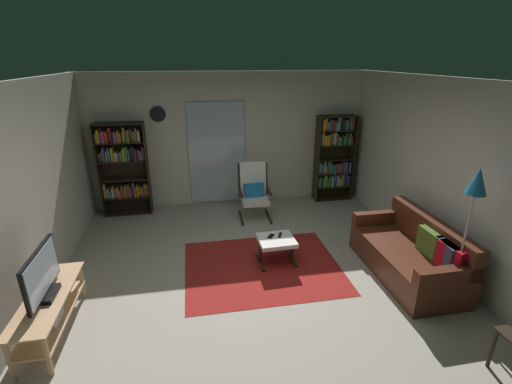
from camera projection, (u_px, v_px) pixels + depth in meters
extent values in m
plane|color=#A59D8F|center=(256.00, 279.00, 4.87)|extent=(7.02, 7.02, 0.00)
cube|color=beige|center=(230.00, 140.00, 7.08)|extent=(5.60, 0.06, 2.60)
cube|color=beige|center=(17.00, 205.00, 3.96)|extent=(0.06, 6.00, 2.60)
cube|color=beige|center=(450.00, 178.00, 4.87)|extent=(0.06, 6.00, 2.60)
cube|color=silver|center=(217.00, 154.00, 7.06)|extent=(1.10, 0.01, 2.00)
cube|color=maroon|center=(262.00, 267.00, 5.16)|extent=(2.20, 1.78, 0.01)
cube|color=tan|center=(47.00, 297.00, 3.78)|extent=(0.42, 1.31, 0.02)
cube|color=tan|center=(52.00, 316.00, 3.87)|extent=(0.38, 1.25, 0.02)
cylinder|color=tan|center=(47.00, 356.00, 3.33)|extent=(0.05, 0.05, 0.45)
cylinder|color=tan|center=(82.00, 281.00, 4.45)|extent=(0.05, 0.05, 0.45)
cylinder|color=tan|center=(10.00, 361.00, 3.28)|extent=(0.05, 0.05, 0.45)
cylinder|color=tan|center=(55.00, 284.00, 4.39)|extent=(0.05, 0.05, 0.45)
cube|color=silver|center=(47.00, 320.00, 3.74)|extent=(0.25, 0.28, 0.07)
cube|color=black|center=(46.00, 294.00, 3.77)|extent=(0.20, 0.32, 0.05)
cube|color=black|center=(41.00, 272.00, 3.67)|extent=(0.04, 0.81, 0.49)
cube|color=silver|center=(43.00, 272.00, 3.67)|extent=(0.01, 0.77, 0.44)
cube|color=black|center=(100.00, 171.00, 6.56)|extent=(0.02, 0.30, 1.75)
cube|color=black|center=(148.00, 169.00, 6.70)|extent=(0.02, 0.30, 1.75)
cube|color=black|center=(125.00, 168.00, 6.76)|extent=(0.88, 0.02, 1.75)
cube|color=black|center=(130.00, 212.00, 6.93)|extent=(0.84, 0.28, 0.02)
cube|color=black|center=(128.00, 196.00, 6.82)|extent=(0.84, 0.28, 0.02)
cube|color=black|center=(125.00, 179.00, 6.69)|extent=(0.84, 0.28, 0.02)
cube|color=black|center=(123.00, 161.00, 6.57)|extent=(0.84, 0.28, 0.02)
cube|color=black|center=(120.00, 142.00, 6.44)|extent=(0.84, 0.28, 0.02)
cube|color=black|center=(118.00, 124.00, 6.32)|extent=(0.84, 0.28, 0.02)
cube|color=beige|center=(105.00, 191.00, 6.69)|extent=(0.03, 0.10, 0.26)
cube|color=orange|center=(108.00, 193.00, 6.72)|extent=(0.03, 0.16, 0.17)
cube|color=olive|center=(110.00, 192.00, 6.74)|extent=(0.02, 0.21, 0.19)
cube|color=teal|center=(112.00, 193.00, 6.74)|extent=(0.04, 0.19, 0.15)
cube|color=beige|center=(114.00, 192.00, 6.72)|extent=(0.03, 0.17, 0.20)
cube|color=gold|center=(116.00, 192.00, 6.77)|extent=(0.03, 0.17, 0.16)
cube|color=orange|center=(119.00, 191.00, 6.77)|extent=(0.03, 0.24, 0.19)
cube|color=#994482|center=(121.00, 193.00, 6.75)|extent=(0.04, 0.24, 0.16)
cube|color=brown|center=(123.00, 191.00, 6.74)|extent=(0.03, 0.19, 0.24)
cube|color=orange|center=(125.00, 191.00, 6.77)|extent=(0.03, 0.16, 0.21)
cube|color=brown|center=(127.00, 190.00, 6.78)|extent=(0.02, 0.23, 0.23)
cube|color=brown|center=(129.00, 190.00, 6.78)|extent=(0.04, 0.19, 0.24)
cube|color=purple|center=(132.00, 191.00, 6.81)|extent=(0.03, 0.22, 0.17)
cube|color=beige|center=(134.00, 189.00, 6.80)|extent=(0.02, 0.11, 0.25)
cube|color=brown|center=(136.00, 191.00, 6.79)|extent=(0.04, 0.22, 0.20)
cube|color=orange|center=(138.00, 190.00, 6.80)|extent=(0.03, 0.16, 0.21)
cube|color=#A19B2C|center=(140.00, 190.00, 6.84)|extent=(0.04, 0.12, 0.17)
cube|color=brown|center=(143.00, 191.00, 6.84)|extent=(0.04, 0.19, 0.16)
cube|color=#A1972E|center=(145.00, 189.00, 6.84)|extent=(0.04, 0.10, 0.22)
cube|color=red|center=(148.00, 189.00, 6.83)|extent=(0.04, 0.13, 0.23)
cube|color=brown|center=(100.00, 157.00, 6.49)|extent=(0.04, 0.14, 0.16)
cube|color=olive|center=(102.00, 156.00, 6.49)|extent=(0.03, 0.11, 0.19)
cube|color=#385AAE|center=(104.00, 154.00, 6.47)|extent=(0.03, 0.18, 0.26)
cube|color=#BDB4B2|center=(107.00, 156.00, 6.50)|extent=(0.02, 0.16, 0.18)
cube|color=teal|center=(109.00, 155.00, 6.49)|extent=(0.02, 0.13, 0.24)
cube|color=#318541|center=(110.00, 155.00, 6.51)|extent=(0.02, 0.21, 0.20)
cube|color=gold|center=(112.00, 155.00, 6.49)|extent=(0.04, 0.12, 0.24)
cube|color=beige|center=(115.00, 156.00, 6.51)|extent=(0.02, 0.16, 0.17)
cube|color=beige|center=(117.00, 156.00, 6.54)|extent=(0.03, 0.21, 0.16)
cube|color=#8F4891|center=(119.00, 156.00, 6.53)|extent=(0.02, 0.19, 0.15)
cube|color=#3B823D|center=(122.00, 156.00, 6.54)|extent=(0.04, 0.23, 0.17)
cube|color=gold|center=(124.00, 154.00, 6.53)|extent=(0.04, 0.22, 0.24)
cube|color=#428447|center=(127.00, 154.00, 6.52)|extent=(0.03, 0.22, 0.26)
cube|color=teal|center=(129.00, 154.00, 6.57)|extent=(0.02, 0.20, 0.21)
cube|color=#21212B|center=(131.00, 154.00, 6.57)|extent=(0.03, 0.19, 0.23)
cube|color=black|center=(133.00, 153.00, 6.56)|extent=(0.03, 0.21, 0.27)
cube|color=#212A35|center=(136.00, 154.00, 6.55)|extent=(0.04, 0.22, 0.22)
cube|color=red|center=(139.00, 154.00, 6.59)|extent=(0.03, 0.15, 0.19)
cube|color=teal|center=(141.00, 155.00, 6.60)|extent=(0.03, 0.19, 0.17)
cube|color=#8D398C|center=(143.00, 153.00, 6.59)|extent=(0.03, 0.18, 0.25)
cube|color=gold|center=(97.00, 138.00, 6.35)|extent=(0.03, 0.17, 0.17)
cube|color=orange|center=(99.00, 136.00, 6.34)|extent=(0.04, 0.23, 0.23)
cube|color=brown|center=(101.00, 137.00, 6.35)|extent=(0.02, 0.21, 0.18)
cube|color=purple|center=(104.00, 136.00, 6.35)|extent=(0.04, 0.23, 0.21)
cube|color=red|center=(107.00, 137.00, 6.38)|extent=(0.04, 0.21, 0.20)
cube|color=red|center=(110.00, 135.00, 6.38)|extent=(0.04, 0.12, 0.26)
cube|color=#2D242A|center=(113.00, 137.00, 6.40)|extent=(0.04, 0.20, 0.19)
cube|color=#8B3B89|center=(116.00, 137.00, 6.39)|extent=(0.04, 0.23, 0.19)
cube|color=olive|center=(118.00, 136.00, 6.39)|extent=(0.03, 0.21, 0.21)
cube|color=gold|center=(121.00, 137.00, 6.43)|extent=(0.03, 0.18, 0.16)
cube|color=red|center=(123.00, 137.00, 6.43)|extent=(0.03, 0.16, 0.17)
cube|color=gold|center=(124.00, 135.00, 6.40)|extent=(0.02, 0.14, 0.25)
cube|color=#307B44|center=(126.00, 136.00, 6.42)|extent=(0.03, 0.19, 0.20)
cube|color=brown|center=(129.00, 136.00, 6.41)|extent=(0.04, 0.23, 0.22)
cube|color=teal|center=(131.00, 135.00, 6.45)|extent=(0.02, 0.13, 0.22)
cube|color=#AA932D|center=(134.00, 136.00, 6.46)|extent=(0.04, 0.12, 0.18)
cube|color=brown|center=(136.00, 134.00, 6.44)|extent=(0.02, 0.20, 0.25)
cube|color=#C2B0A5|center=(139.00, 136.00, 6.47)|extent=(0.04, 0.18, 0.20)
cube|color=black|center=(317.00, 160.00, 7.27)|extent=(0.02, 0.30, 1.76)
cube|color=black|center=(352.00, 158.00, 7.40)|extent=(0.02, 0.30, 1.76)
cube|color=black|center=(332.00, 157.00, 7.47)|extent=(0.78, 0.02, 1.76)
cube|color=black|center=(331.00, 198.00, 7.64)|extent=(0.75, 0.28, 0.02)
cube|color=black|center=(332.00, 186.00, 7.54)|extent=(0.75, 0.28, 0.02)
cube|color=black|center=(333.00, 172.00, 7.44)|extent=(0.75, 0.28, 0.02)
cube|color=black|center=(334.00, 159.00, 7.34)|extent=(0.75, 0.28, 0.02)
cube|color=black|center=(335.00, 145.00, 7.23)|extent=(0.75, 0.28, 0.02)
cube|color=black|center=(337.00, 130.00, 7.13)|extent=(0.75, 0.28, 0.02)
cube|color=black|center=(338.00, 116.00, 7.03)|extent=(0.75, 0.28, 0.02)
cube|color=gold|center=(316.00, 182.00, 7.46)|extent=(0.02, 0.16, 0.17)
cube|color=#5C8A97|center=(318.00, 182.00, 7.45)|extent=(0.03, 0.22, 0.20)
cube|color=#368D48|center=(320.00, 181.00, 7.47)|extent=(0.04, 0.12, 0.21)
cube|color=#2F823E|center=(322.00, 182.00, 7.46)|extent=(0.03, 0.19, 0.17)
cube|color=#3E8F43|center=(324.00, 180.00, 7.45)|extent=(0.03, 0.19, 0.26)
cube|color=gold|center=(326.00, 180.00, 7.47)|extent=(0.04, 0.12, 0.24)
cube|color=#3A7D51|center=(328.00, 182.00, 7.47)|extent=(0.03, 0.21, 0.18)
cube|color=#40913C|center=(329.00, 180.00, 7.51)|extent=(0.02, 0.20, 0.22)
cube|color=#BBB1AA|center=(331.00, 181.00, 7.48)|extent=(0.03, 0.23, 0.21)
cube|color=#385EA4|center=(332.00, 180.00, 7.50)|extent=(0.03, 0.11, 0.24)
cube|color=#266BB2|center=(334.00, 180.00, 7.48)|extent=(0.03, 0.11, 0.26)
cube|color=#3159B7|center=(335.00, 180.00, 7.51)|extent=(0.02, 0.14, 0.22)
cube|color=beige|center=(337.00, 180.00, 7.51)|extent=(0.03, 0.18, 0.24)
cube|color=orange|center=(338.00, 181.00, 7.55)|extent=(0.04, 0.23, 0.15)
cube|color=#A38A2E|center=(341.00, 179.00, 7.53)|extent=(0.04, 0.18, 0.26)
cube|color=#275AA7|center=(343.00, 179.00, 7.53)|extent=(0.03, 0.14, 0.25)
cube|color=#171933|center=(344.00, 179.00, 7.55)|extent=(0.02, 0.23, 0.26)
cube|color=beige|center=(346.00, 179.00, 7.54)|extent=(0.03, 0.12, 0.25)
cube|color=#3555A2|center=(347.00, 180.00, 7.56)|extent=(0.02, 0.21, 0.21)
cube|color=#3F8549|center=(318.00, 168.00, 7.34)|extent=(0.02, 0.22, 0.22)
cube|color=#599FA4|center=(319.00, 168.00, 7.35)|extent=(0.03, 0.13, 0.22)
cube|color=#589C95|center=(320.00, 168.00, 7.37)|extent=(0.03, 0.14, 0.22)
cube|color=#3E5FAB|center=(322.00, 169.00, 7.34)|extent=(0.02, 0.13, 0.18)
cube|color=orange|center=(324.00, 166.00, 7.37)|extent=(0.03, 0.20, 0.25)
cube|color=brown|center=(326.00, 169.00, 7.36)|extent=(0.03, 0.14, 0.15)
cube|color=#3257AC|center=(327.00, 167.00, 7.38)|extent=(0.04, 0.18, 0.24)
cube|color=#348352|center=(329.00, 166.00, 7.38)|extent=(0.03, 0.21, 0.26)
cube|color=#377E3D|center=(331.00, 168.00, 7.40)|extent=(0.04, 0.19, 0.18)
cube|color=#2E54B2|center=(333.00, 168.00, 7.39)|extent=(0.04, 0.22, 0.17)
cube|color=red|center=(334.00, 167.00, 7.42)|extent=(0.02, 0.19, 0.19)
cube|color=red|center=(337.00, 167.00, 7.41)|extent=(0.04, 0.17, 0.19)
cube|color=#315EA4|center=(339.00, 168.00, 7.41)|extent=(0.04, 0.17, 0.18)
cube|color=#262B2A|center=(341.00, 167.00, 7.41)|extent=(0.03, 0.13, 0.20)
cube|color=#A03F8E|center=(343.00, 166.00, 7.43)|extent=(0.03, 0.19, 0.23)
cube|color=brown|center=(345.00, 166.00, 7.43)|extent=(0.03, 0.21, 0.22)
cube|color=#231B2C|center=(346.00, 167.00, 7.45)|extent=(0.03, 0.14, 0.18)
cube|color=#3E58B0|center=(349.00, 166.00, 7.44)|extent=(0.04, 0.19, 0.22)
cube|color=green|center=(319.00, 141.00, 7.16)|extent=(0.02, 0.19, 0.17)
cube|color=#44884E|center=(321.00, 139.00, 7.12)|extent=(0.03, 0.15, 0.23)
cube|color=orange|center=(323.00, 139.00, 7.13)|extent=(0.04, 0.12, 0.26)
cube|color=orange|center=(325.00, 140.00, 7.14)|extent=(0.04, 0.18, 0.20)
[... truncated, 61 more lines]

